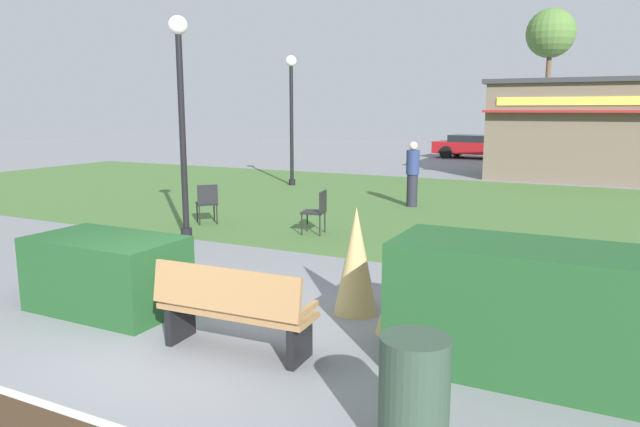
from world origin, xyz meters
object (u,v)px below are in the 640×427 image
(lamppost_mid, at_px, (181,101))
(trash_bin, at_px, (414,396))
(park_bench, at_px, (233,309))
(cafe_chair_west, at_px, (318,209))
(food_kiosk, at_px, (602,130))
(person_strolling, at_px, (413,174))
(tree_center_bg, at_px, (551,35))
(cafe_chair_east, at_px, (207,201))
(lamppost_far, at_px, (291,105))
(parked_car_west_slot, at_px, (476,146))

(lamppost_mid, distance_m, trash_bin, 8.31)
(park_bench, relative_size, cafe_chair_west, 1.94)
(park_bench, bearing_deg, food_kiosk, 80.84)
(food_kiosk, height_order, cafe_chair_west, food_kiosk)
(cafe_chair_west, relative_size, person_strolling, 0.53)
(food_kiosk, relative_size, person_strolling, 4.60)
(lamppost_mid, distance_m, cafe_chair_west, 3.37)
(person_strolling, height_order, tree_center_bg, tree_center_bg)
(food_kiosk, xyz_separation_m, person_strolling, (-4.21, -8.91, -0.92))
(park_bench, xyz_separation_m, cafe_chair_east, (-4.51, 5.45, 0.05))
(park_bench, xyz_separation_m, cafe_chair_west, (-1.86, 5.62, 0.05))
(cafe_chair_east, bearing_deg, cafe_chair_west, 3.58)
(park_bench, height_order, lamppost_far, lamppost_far)
(parked_car_west_slot, bearing_deg, trash_bin, -79.11)
(parked_car_west_slot, distance_m, tree_center_bg, 9.47)
(trash_bin, distance_m, cafe_chair_west, 7.68)
(lamppost_mid, relative_size, cafe_chair_east, 4.75)
(cafe_chair_east, relative_size, person_strolling, 0.53)
(cafe_chair_west, distance_m, parked_car_west_slot, 20.21)
(food_kiosk, relative_size, tree_center_bg, 0.94)
(lamppost_far, bearing_deg, cafe_chair_west, -56.82)
(parked_car_west_slot, bearing_deg, food_kiosk, -50.27)
(lamppost_mid, bearing_deg, lamppost_far, 104.73)
(park_bench, bearing_deg, tree_center_bg, 90.55)
(lamppost_mid, height_order, lamppost_far, same)
(park_bench, distance_m, person_strolling, 9.83)
(lamppost_far, xyz_separation_m, food_kiosk, (9.14, 6.53, -0.87))
(lamppost_mid, bearing_deg, parked_car_west_slot, 87.07)
(park_bench, bearing_deg, lamppost_mid, 134.20)
(food_kiosk, bearing_deg, park_bench, -99.16)
(lamppost_far, bearing_deg, lamppost_mid, -75.27)
(park_bench, height_order, cafe_chair_east, park_bench)
(trash_bin, distance_m, food_kiosk, 19.61)
(trash_bin, distance_m, parked_car_west_slot, 27.17)
(park_bench, relative_size, lamppost_mid, 0.41)
(lamppost_far, height_order, cafe_chair_east, lamppost_far)
(cafe_chair_east, bearing_deg, food_kiosk, 60.35)
(food_kiosk, distance_m, person_strolling, 9.90)
(cafe_chair_east, distance_m, person_strolling, 5.44)
(lamppost_far, bearing_deg, person_strolling, -25.80)
(lamppost_mid, bearing_deg, trash_bin, -38.86)
(cafe_chair_west, height_order, parked_car_west_slot, parked_car_west_slot)
(trash_bin, xyz_separation_m, parked_car_west_slot, (-5.13, 26.68, 0.19))
(lamppost_far, xyz_separation_m, trash_bin, (8.34, -13.02, -2.21))
(tree_center_bg, bearing_deg, park_bench, -89.45)
(lamppost_mid, distance_m, food_kiosk, 16.16)
(person_strolling, relative_size, parked_car_west_slot, 0.39)
(cafe_chair_west, bearing_deg, parked_car_west_slot, 92.99)
(parked_car_west_slot, xyz_separation_m, tree_center_bg, (2.60, 6.73, 6.13))
(cafe_chair_east, relative_size, tree_center_bg, 0.11)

